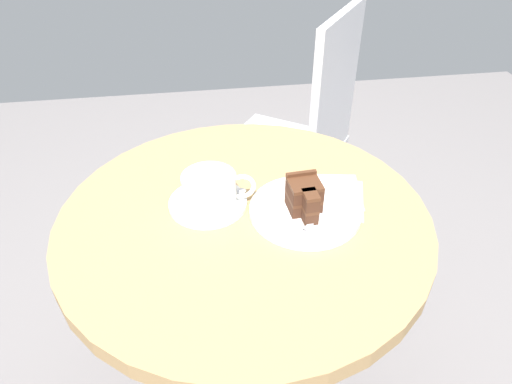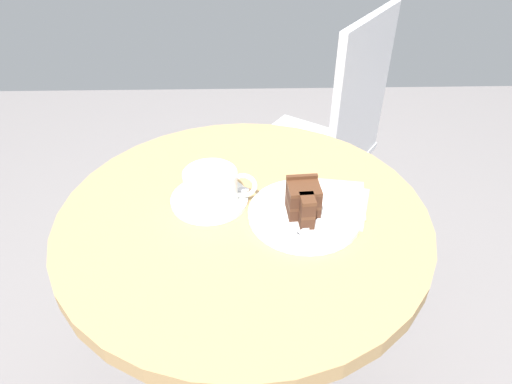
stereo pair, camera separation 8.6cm
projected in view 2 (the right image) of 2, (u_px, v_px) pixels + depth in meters
cafe_table at (244, 259)px, 0.95m from camera, size 0.71×0.71×0.73m
saucer at (210, 199)px, 0.90m from camera, size 0.15×0.15×0.01m
coffee_cup at (212, 186)px, 0.87m from camera, size 0.14×0.10×0.06m
teaspoon at (227, 187)px, 0.92m from camera, size 0.11×0.04×0.00m
cake_plate at (304, 214)px, 0.86m from camera, size 0.21×0.21×0.01m
cake_slice at (304, 200)px, 0.83m from camera, size 0.06×0.08×0.07m
fork at (306, 229)px, 0.81m from camera, size 0.12×0.11×0.00m
napkin at (333, 201)px, 0.90m from camera, size 0.17×0.17×0.00m
cafe_chair at (330, 135)px, 1.47m from camera, size 0.53×0.53×0.94m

